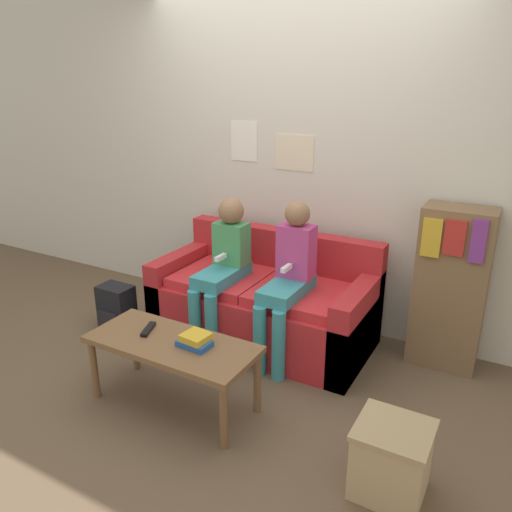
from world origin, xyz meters
TOP-DOWN VIEW (x-y plane):
  - ground_plane at (0.00, 0.00)m, footprint 10.00×10.00m
  - wall_back at (-0.00, 1.00)m, footprint 8.00×0.06m
  - couch at (0.00, 0.51)m, footprint 1.60×0.79m
  - coffee_table at (-0.08, -0.49)m, footprint 1.03×0.45m
  - person_left at (-0.25, 0.32)m, footprint 0.24×0.55m
  - person_right at (0.28, 0.32)m, footprint 0.24×0.55m
  - tv_remote at (-0.29, -0.46)m, footprint 0.10×0.17m
  - book_stack at (0.07, -0.47)m, footprint 0.20×0.15m
  - bookshelf at (1.25, 0.81)m, footprint 0.45×0.30m
  - storage_box at (1.25, -0.54)m, footprint 0.35×0.33m
  - backpack at (-1.08, 0.05)m, footprint 0.26×0.21m

SIDE VIEW (x-z plane):
  - ground_plane at x=0.00m, z-range 0.00..0.00m
  - backpack at x=-1.08m, z-range 0.00..0.36m
  - storage_box at x=1.25m, z-range 0.00..0.37m
  - couch at x=0.00m, z-range -0.11..0.67m
  - coffee_table at x=-0.08m, z-range 0.16..0.59m
  - tv_remote at x=-0.29m, z-range 0.43..0.45m
  - book_stack at x=0.07m, z-range 0.43..0.50m
  - bookshelf at x=1.25m, z-range 0.00..1.12m
  - person_left at x=-0.25m, z-range 0.08..1.16m
  - person_right at x=0.28m, z-range 0.07..1.19m
  - wall_back at x=0.00m, z-range 0.00..2.60m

